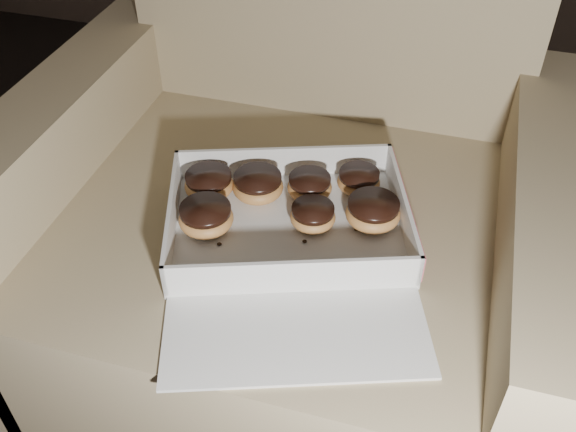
% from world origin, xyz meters
% --- Properties ---
extents(armchair, '(0.90, 0.76, 0.95)m').
position_xyz_m(armchair, '(-0.38, 1.00, 0.30)').
color(armchair, '#8C7E59').
rests_on(armchair, floor).
extents(bakery_box, '(0.47, 0.50, 0.06)m').
position_xyz_m(bakery_box, '(-0.34, 0.86, 0.43)').
color(bakery_box, silver).
rests_on(bakery_box, armchair).
extents(donut_a, '(0.08, 0.08, 0.04)m').
position_xyz_m(donut_a, '(-0.42, 0.95, 0.45)').
color(donut_a, '#CF9248').
rests_on(donut_a, bakery_box).
extents(donut_b, '(0.07, 0.07, 0.04)m').
position_xyz_m(donut_b, '(-0.34, 0.97, 0.45)').
color(donut_b, '#CF9248').
rests_on(donut_b, bakery_box).
extents(donut_c, '(0.07, 0.07, 0.04)m').
position_xyz_m(donut_c, '(-0.27, 1.01, 0.45)').
color(donut_c, '#CF9248').
rests_on(donut_c, bakery_box).
extents(donut_d, '(0.08, 0.08, 0.04)m').
position_xyz_m(donut_d, '(-0.23, 0.93, 0.45)').
color(donut_d, '#CF9248').
rests_on(donut_d, bakery_box).
extents(donut_e, '(0.08, 0.08, 0.04)m').
position_xyz_m(donut_e, '(-0.50, 0.93, 0.45)').
color(donut_e, '#CF9248').
rests_on(donut_e, bakery_box).
extents(donut_f, '(0.07, 0.07, 0.04)m').
position_xyz_m(donut_f, '(-0.32, 0.90, 0.45)').
color(donut_f, '#CF9248').
rests_on(donut_f, bakery_box).
extents(donut_g, '(0.08, 0.08, 0.04)m').
position_xyz_m(donut_g, '(-0.47, 0.85, 0.45)').
color(donut_g, '#CF9248').
rests_on(donut_g, bakery_box).
extents(crumb_a, '(0.01, 0.01, 0.00)m').
position_xyz_m(crumb_a, '(-0.32, 0.86, 0.43)').
color(crumb_a, black).
rests_on(crumb_a, bakery_box).
extents(crumb_b, '(0.01, 0.01, 0.00)m').
position_xyz_m(crumb_b, '(-0.32, 0.78, 0.43)').
color(crumb_b, black).
rests_on(crumb_b, bakery_box).
extents(crumb_c, '(0.01, 0.01, 0.00)m').
position_xyz_m(crumb_c, '(-0.44, 0.82, 0.43)').
color(crumb_c, black).
rests_on(crumb_c, bakery_box).
extents(crumb_d, '(0.01, 0.01, 0.00)m').
position_xyz_m(crumb_d, '(-0.25, 0.91, 0.43)').
color(crumb_d, black).
rests_on(crumb_d, bakery_box).
extents(crumb_e, '(0.01, 0.01, 0.00)m').
position_xyz_m(crumb_e, '(-0.30, 0.79, 0.43)').
color(crumb_e, black).
rests_on(crumb_e, bakery_box).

